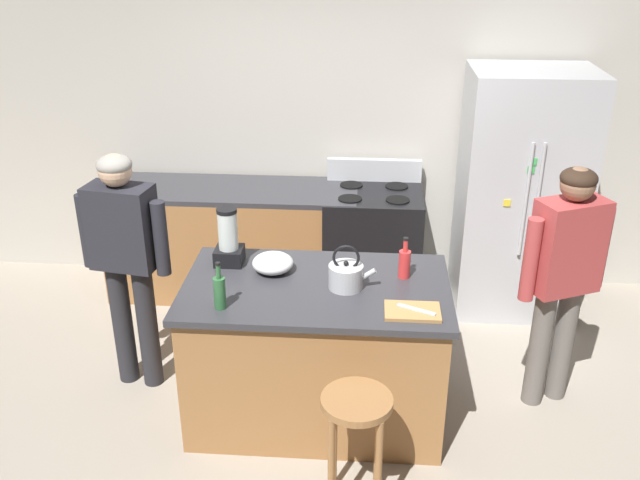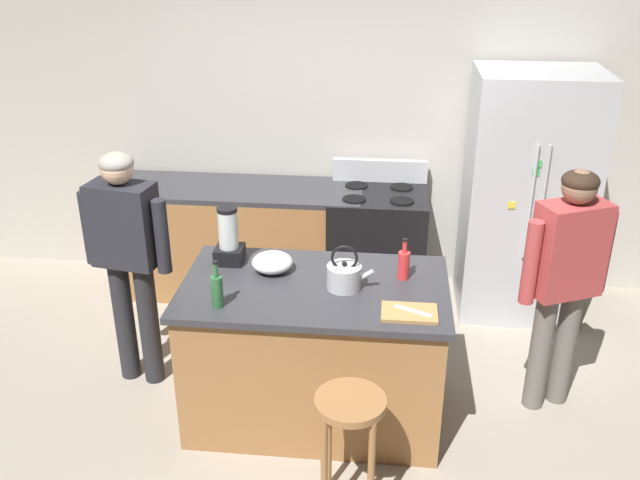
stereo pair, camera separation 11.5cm
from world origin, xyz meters
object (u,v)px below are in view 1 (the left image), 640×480
refrigerator (520,194)px  cutting_board (412,311)px  kitchen_island (316,351)px  mixing_bowl (273,263)px  tea_kettle (346,275)px  person_by_island_left (125,251)px  bottle_soda (405,263)px  bar_stool (356,424)px  blender_appliance (228,240)px  stove_range (372,245)px  person_by_sink_right (564,267)px  bottle_olive_oil (220,291)px  chef_knife (416,309)px

refrigerator → cutting_board: size_ratio=6.29×
kitchen_island → mixing_bowl: 0.60m
tea_kettle → person_by_island_left: bearing=169.2°
bottle_soda → refrigerator: bearing=55.7°
bar_stool → blender_appliance: size_ratio=1.94×
blender_appliance → stove_range: bearing=55.4°
person_by_sink_right → bottle_olive_oil: bearing=-164.2°
blender_appliance → bottle_olive_oil: (0.06, -0.54, -0.05)m
bottle_olive_oil → cutting_board: bearing=1.2°
refrigerator → blender_appliance: (-1.99, -1.25, 0.12)m
cutting_board → chef_knife: 0.02m
refrigerator → blender_appliance: 2.36m
person_by_island_left → bottle_olive_oil: person_by_island_left is taller
tea_kettle → cutting_board: 0.46m
bottle_olive_oil → kitchen_island: bearing=30.6°
refrigerator → bottle_soda: 1.65m
person_by_sink_right → bottle_soda: (-0.96, -0.12, 0.05)m
refrigerator → person_by_sink_right: (0.03, -1.24, 0.01)m
person_by_sink_right → chef_knife: bearing=-149.5°
kitchen_island → tea_kettle: size_ratio=5.64×
stove_range → person_by_island_left: 2.06m
person_by_island_left → chef_knife: (1.77, -0.52, -0.03)m
cutting_board → bottle_olive_oil: bearing=-178.8°
kitchen_island → tea_kettle: 0.56m
kitchen_island → person_by_island_left: (-1.21, 0.25, 0.51)m
bar_stool → cutting_board: 0.67m
bottle_soda → tea_kettle: tea_kettle is taller
person_by_island_left → mixing_bowl: person_by_island_left is taller
blender_appliance → bottle_olive_oil: blender_appliance is taller
person_by_island_left → bottle_soda: person_by_island_left is taller
person_by_sink_right → chef_knife: person_by_sink_right is taller
person_by_sink_right → blender_appliance: person_by_sink_right is taller
refrigerator → person_by_sink_right: size_ratio=1.19×
mixing_bowl → tea_kettle: size_ratio=0.90×
mixing_bowl → bottle_olive_oil: bearing=-116.7°
refrigerator → blender_appliance: bearing=-147.8°
refrigerator → bar_stool: (-1.18, -2.25, -0.40)m
mixing_bowl → chef_knife: bearing=-27.2°
kitchen_island → refrigerator: bearing=46.2°
refrigerator → tea_kettle: bearing=-129.9°
cutting_board → chef_knife: (0.02, 0.00, 0.01)m
bottle_olive_oil → tea_kettle: bearing=22.8°
stove_range → tea_kettle: 1.63m
tea_kettle → chef_knife: 0.47m
stove_range → cutting_board: bearing=-83.2°
blender_appliance → chef_knife: (1.12, -0.52, -0.13)m
bar_stool → chef_knife: chef_knife is taller
mixing_bowl → blender_appliance: bearing=162.1°
kitchen_island → person_by_island_left: size_ratio=0.97×
refrigerator → tea_kettle: refrigerator is taller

